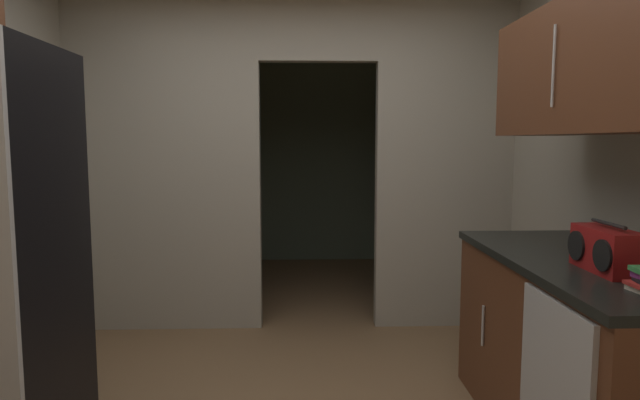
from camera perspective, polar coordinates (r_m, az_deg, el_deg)
kitchen_partition at (r=4.27m, az=-3.54°, el=4.79°), size 3.43×0.12×2.60m
adjoining_room_shell at (r=6.03m, az=-2.56°, el=4.52°), size 3.43×2.55×2.60m
lower_cabinet_run at (r=2.95m, az=25.33°, el=-14.42°), size 0.69×1.64×0.93m
upper_cabinet_counterside at (r=2.79m, az=26.62°, el=12.35°), size 0.36×1.47×0.60m
boombox at (r=2.59m, az=27.66°, el=-4.63°), size 0.16×0.35×0.21m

